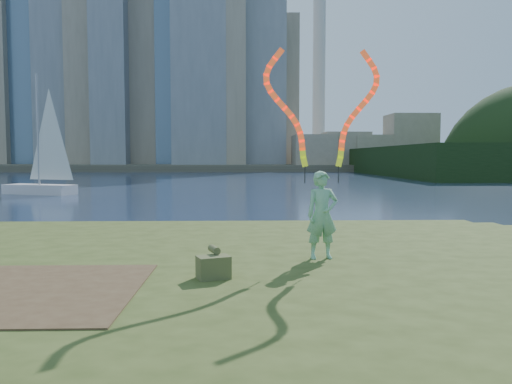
{
  "coord_description": "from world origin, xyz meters",
  "views": [
    {
      "loc": [
        0.77,
        -9.7,
        2.55
      ],
      "look_at": [
        1.07,
        1.0,
        1.81
      ],
      "focal_mm": 35.0,
      "sensor_mm": 36.0,
      "label": 1
    }
  ],
  "objects": [
    {
      "name": "ground",
      "position": [
        0.0,
        0.0,
        0.0
      ],
      "size": [
        320.0,
        320.0,
        0.0
      ],
      "primitive_type": "plane",
      "color": "#1B2843",
      "rests_on": "ground"
    },
    {
      "name": "dirt_patch",
      "position": [
        -2.2,
        -3.2,
        0.81
      ],
      "size": [
        3.2,
        3.0,
        0.02
      ],
      "primitive_type": "cube",
      "color": "#47331E",
      "rests_on": "grassy_knoll"
    },
    {
      "name": "grassy_knoll",
      "position": [
        0.0,
        -2.3,
        0.34
      ],
      "size": [
        20.0,
        18.0,
        0.8
      ],
      "color": "#364518",
      "rests_on": "ground"
    },
    {
      "name": "far_shore",
      "position": [
        0.0,
        95.0,
        0.6
      ],
      "size": [
        320.0,
        40.0,
        1.2
      ],
      "primitive_type": "cube",
      "color": "#4D4838",
      "rests_on": "ground"
    },
    {
      "name": "woman_with_ribbons",
      "position": [
        2.15,
        -1.16,
        2.23
      ],
      "size": [
        1.99,
        0.49,
        3.91
      ],
      "rotation": [
        0.0,
        0.0,
        0.15
      ],
      "color": "#197D3B",
      "rests_on": "grassy_knoll"
    },
    {
      "name": "canvas_bag",
      "position": [
        0.35,
        -2.55,
        0.98
      ],
      "size": [
        0.53,
        0.6,
        0.44
      ],
      "rotation": [
        0.0,
        0.0,
        0.35
      ],
      "color": "#48512A",
      "rests_on": "grassy_knoll"
    },
    {
      "name": "sailboat",
      "position": [
        -12.92,
        24.94,
        1.42
      ],
      "size": [
        5.39,
        3.42,
        8.28
      ],
      "rotation": [
        0.0,
        0.0,
        -0.38
      ],
      "color": "silver",
      "rests_on": "ground"
    }
  ]
}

